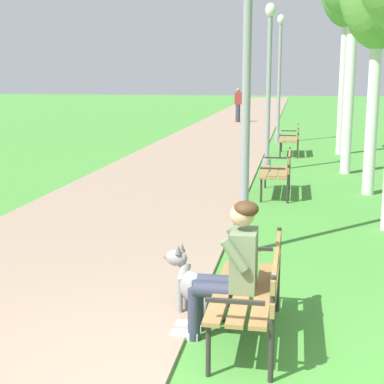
{
  "coord_description": "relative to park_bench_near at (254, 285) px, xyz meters",
  "views": [
    {
      "loc": [
        0.64,
        -3.57,
        2.31
      ],
      "look_at": [
        -0.58,
        3.22,
        0.9
      ],
      "focal_mm": 54.5,
      "sensor_mm": 36.0,
      "label": 1
    }
  ],
  "objects": [
    {
      "name": "lamp_post_near",
      "position": [
        -0.32,
        2.56,
        1.84
      ],
      "size": [
        0.24,
        0.24,
        4.55
      ],
      "color": "gray",
      "rests_on": "ground"
    },
    {
      "name": "park_bench_far",
      "position": [
        0.18,
        12.16,
        0.0
      ],
      "size": [
        0.55,
        1.5,
        0.85
      ],
      "color": "olive",
      "rests_on": "ground"
    },
    {
      "name": "lamp_post_mid",
      "position": [
        -0.37,
        9.13,
        1.5
      ],
      "size": [
        0.24,
        0.24,
        3.89
      ],
      "color": "gray",
      "rests_on": "ground"
    },
    {
      "name": "person_seated_on_near_bench",
      "position": [
        -0.21,
        0.02,
        0.17
      ],
      "size": [
        0.74,
        0.49,
        1.25
      ],
      "color": "#33384C",
      "rests_on": "ground"
    },
    {
      "name": "dog_grey",
      "position": [
        -0.56,
        0.42,
        -0.25
      ],
      "size": [
        0.82,
        0.38,
        0.71
      ],
      "color": "gray",
      "rests_on": "ground"
    },
    {
      "name": "paved_path",
      "position": [
        -2.47,
        22.78,
        -0.49
      ],
      "size": [
        3.77,
        60.0,
        0.04
      ],
      "primitive_type": "cube",
      "color": "gray",
      "rests_on": "ground"
    },
    {
      "name": "pedestrian_distant",
      "position": [
        -2.46,
        22.98,
        0.33
      ],
      "size": [
        0.32,
        0.22,
        1.65
      ],
      "color": "#383842",
      "rests_on": "ground"
    },
    {
      "name": "park_bench_near",
      "position": [
        0.0,
        0.0,
        0.0
      ],
      "size": [
        0.55,
        1.5,
        0.85
      ],
      "color": "olive",
      "rests_on": "ground"
    },
    {
      "name": "lamp_post_far",
      "position": [
        -0.32,
        15.21,
        1.66
      ],
      "size": [
        0.24,
        0.24,
        4.2
      ],
      "color": "gray",
      "rests_on": "ground"
    },
    {
      "name": "park_bench_mid",
      "position": [
        0.01,
        6.34,
        0.0
      ],
      "size": [
        0.55,
        1.5,
        0.85
      ],
      "color": "olive",
      "rests_on": "ground"
    }
  ]
}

